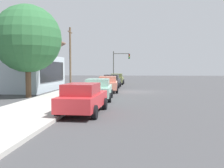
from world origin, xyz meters
TOP-DOWN VIEW (x-y plane):
  - ground_plane at (0.00, 0.00)m, footprint 120.00×120.00m
  - sidewalk_curb at (0.00, 5.60)m, footprint 60.00×4.20m
  - car_cherry at (-13.09, 2.71)m, footprint 4.74×2.12m
  - car_seafoam at (-7.13, 2.76)m, footprint 4.81×2.17m
  - car_coral at (-0.68, 2.71)m, footprint 4.63×2.21m
  - car_charcoal at (5.55, 2.88)m, footprint 4.62×2.10m
  - car_olive at (12.26, 2.70)m, footprint 4.58×2.04m
  - storefront_building at (0.74, 11.98)m, footprint 9.93×6.77m
  - shade_tree at (-5.98, 8.62)m, footprint 5.38×5.38m
  - traffic_light_main at (16.82, 2.54)m, footprint 0.37×2.79m
  - utility_pole_wooden at (6.11, 8.20)m, footprint 1.80×0.24m
  - fire_hydrant_red at (1.95, 4.20)m, footprint 0.22×0.22m

SIDE VIEW (x-z plane):
  - ground_plane at x=0.00m, z-range 0.00..0.00m
  - sidewalk_curb at x=0.00m, z-range 0.00..0.16m
  - fire_hydrant_red at x=1.95m, z-range 0.14..0.85m
  - car_cherry at x=-13.09m, z-range 0.02..1.61m
  - car_coral at x=-0.68m, z-range 0.02..1.61m
  - car_olive at x=12.26m, z-range 0.02..1.61m
  - car_seafoam at x=-7.13m, z-range 0.02..1.61m
  - car_charcoal at x=5.55m, z-range 0.02..1.61m
  - storefront_building at x=0.74m, z-range -0.78..4.76m
  - traffic_light_main at x=16.82m, z-range 0.89..6.09m
  - utility_pole_wooden at x=6.11m, z-range 0.18..7.68m
  - shade_tree at x=-5.98m, z-range 1.00..8.40m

